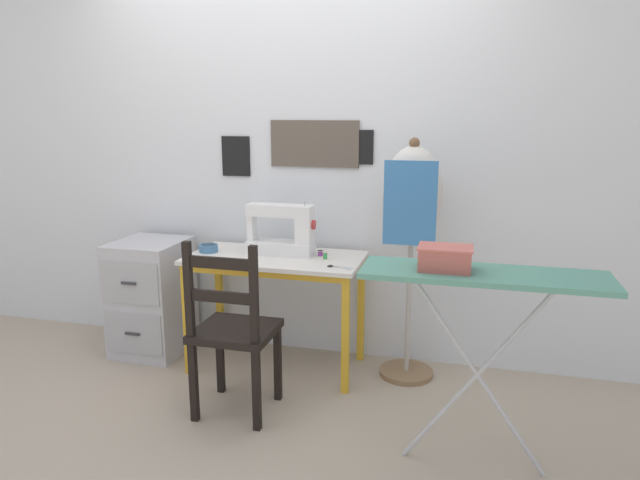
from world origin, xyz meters
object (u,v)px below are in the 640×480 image
(fabric_bowl, at_px, (208,248))
(scissors, at_px, (336,267))
(wooden_chair, at_px, (233,332))
(dress_form, at_px, (412,208))
(thread_spool_near_machine, at_px, (320,253))
(sewing_machine, at_px, (284,231))
(storage_box, at_px, (445,258))
(filing_cabinet, at_px, (152,297))
(ironing_board, at_px, (483,285))
(thread_spool_mid_table, at_px, (325,256))

(fabric_bowl, height_order, scissors, fabric_bowl)
(wooden_chair, distance_m, dress_form, 1.20)
(thread_spool_near_machine, relative_size, wooden_chair, 0.04)
(thread_spool_near_machine, distance_m, dress_form, 0.61)
(sewing_machine, bearing_deg, storage_box, -39.53)
(sewing_machine, distance_m, wooden_chair, 0.76)
(fabric_bowl, distance_m, filing_cabinet, 0.57)
(ironing_board, distance_m, storage_box, 0.19)
(fabric_bowl, distance_m, ironing_board, 1.77)
(fabric_bowl, xyz_separation_m, dress_form, (1.22, 0.09, 0.29))
(thread_spool_near_machine, relative_size, ironing_board, 0.04)
(fabric_bowl, bearing_deg, sewing_machine, 7.03)
(thread_spool_near_machine, xyz_separation_m, thread_spool_mid_table, (0.05, -0.06, 0.01))
(storage_box, bearing_deg, sewing_machine, 140.47)
(thread_spool_mid_table, height_order, dress_form, dress_form)
(thread_spool_near_machine, relative_size, dress_form, 0.03)
(dress_form, height_order, storage_box, dress_form)
(sewing_machine, height_order, thread_spool_mid_table, sewing_machine)
(filing_cabinet, bearing_deg, wooden_chair, -36.10)
(scissors, height_order, dress_form, dress_form)
(filing_cabinet, bearing_deg, scissors, -8.04)
(scissors, bearing_deg, filing_cabinet, 171.96)
(wooden_chair, relative_size, ironing_board, 0.93)
(fabric_bowl, bearing_deg, storage_box, -27.30)
(thread_spool_mid_table, relative_size, storage_box, 0.20)
(filing_cabinet, height_order, dress_form, dress_form)
(dress_form, bearing_deg, filing_cabinet, -178.10)
(thread_spool_mid_table, height_order, storage_box, storage_box)
(fabric_bowl, height_order, thread_spool_mid_table, fabric_bowl)
(fabric_bowl, bearing_deg, dress_form, 4.04)
(sewing_machine, xyz_separation_m, storage_box, (0.98, -0.81, 0.10))
(thread_spool_near_machine, height_order, dress_form, dress_form)
(scissors, bearing_deg, wooden_chair, -135.32)
(scissors, distance_m, storage_box, 0.89)
(scissors, bearing_deg, fabric_bowl, 169.97)
(filing_cabinet, bearing_deg, thread_spool_mid_table, -1.15)
(fabric_bowl, relative_size, storage_box, 0.51)
(sewing_machine, xyz_separation_m, filing_cabinet, (-0.91, -0.03, -0.48))
(fabric_bowl, distance_m, thread_spool_mid_table, 0.74)
(sewing_machine, relative_size, scissors, 2.77)
(thread_spool_mid_table, height_order, ironing_board, ironing_board)
(sewing_machine, distance_m, thread_spool_near_machine, 0.25)
(thread_spool_near_machine, height_order, filing_cabinet, same)
(scissors, distance_m, filing_cabinet, 1.33)
(filing_cabinet, relative_size, ironing_board, 0.73)
(fabric_bowl, distance_m, wooden_chair, 0.76)
(scissors, bearing_deg, ironing_board, -37.59)
(filing_cabinet, height_order, ironing_board, ironing_board)
(sewing_machine, distance_m, filing_cabinet, 1.03)
(wooden_chair, relative_size, storage_box, 4.20)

